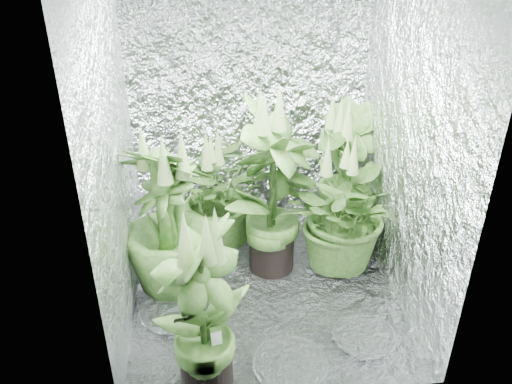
{
  "coord_description": "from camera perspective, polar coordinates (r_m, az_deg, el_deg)",
  "views": [
    {
      "loc": [
        -0.36,
        -2.44,
        2.03
      ],
      "look_at": [
        -0.06,
        0.0,
        0.73
      ],
      "focal_mm": 35.0,
      "sensor_mm": 36.0,
      "label": 1
    }
  ],
  "objects": [
    {
      "name": "circulation_fan",
      "position": [
        3.62,
        9.44,
        -3.8
      ],
      "size": [
        0.18,
        0.29,
        0.35
      ],
      "rotation": [
        0.0,
        0.0,
        0.33
      ],
      "color": "black",
      "rests_on": "ground"
    },
    {
      "name": "plant_b",
      "position": [
        3.11,
        1.91,
        0.15
      ],
      "size": [
        0.83,
        0.83,
        1.25
      ],
      "rotation": [
        0.0,
        0.0,
        1.01
      ],
      "color": "black",
      "rests_on": "ground"
    },
    {
      "name": "ground",
      "position": [
        3.2,
        1.01,
        -11.51
      ],
      "size": [
        1.6,
        1.6,
        0.0
      ],
      "primitive_type": "plane",
      "color": "white",
      "rests_on": "ground"
    },
    {
      "name": "walls",
      "position": [
        2.68,
        1.18,
        5.25
      ],
      "size": [
        1.62,
        1.62,
        2.0
      ],
      "color": "white",
      "rests_on": "ground"
    },
    {
      "name": "plant_c",
      "position": [
        3.51,
        10.16,
        1.64
      ],
      "size": [
        0.68,
        0.68,
        1.07
      ],
      "rotation": [
        0.0,
        0.0,
        1.89
      ],
      "color": "black",
      "rests_on": "ground"
    },
    {
      "name": "plant_a",
      "position": [
        3.45,
        -3.92,
        -0.13
      ],
      "size": [
        0.89,
        0.89,
        0.88
      ],
      "rotation": [
        0.0,
        0.0,
        0.3
      ],
      "color": "black",
      "rests_on": "ground"
    },
    {
      "name": "plant_f",
      "position": [
        2.38,
        -6.11,
        -12.91
      ],
      "size": [
        0.66,
        0.66,
        1.05
      ],
      "rotation": [
        0.0,
        0.0,
        4.33
      ],
      "color": "black",
      "rests_on": "ground"
    },
    {
      "name": "plant_label",
      "position": [
        2.48,
        -4.52,
        -16.49
      ],
      "size": [
        0.05,
        0.03,
        0.08
      ],
      "primitive_type": "cube",
      "rotation": [
        -0.21,
        0.0,
        0.21
      ],
      "color": "white",
      "rests_on": "plant_f"
    },
    {
      "name": "plant_e",
      "position": [
        3.21,
        9.69,
        -2.39
      ],
      "size": [
        0.76,
        0.76,
        0.92
      ],
      "rotation": [
        0.0,
        0.0,
        3.16
      ],
      "color": "black",
      "rests_on": "ground"
    },
    {
      "name": "plant_d",
      "position": [
        2.99,
        -9.95,
        -3.33
      ],
      "size": [
        0.73,
        0.73,
        1.08
      ],
      "rotation": [
        0.0,
        0.0,
        2.72
      ],
      "color": "black",
      "rests_on": "ground"
    }
  ]
}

